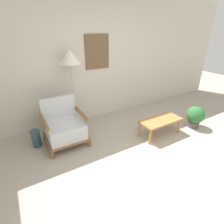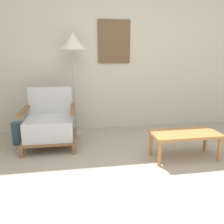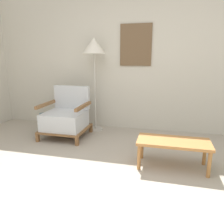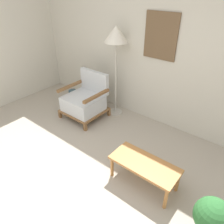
{
  "view_description": "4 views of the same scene",
  "coord_description": "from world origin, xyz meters",
  "px_view_note": "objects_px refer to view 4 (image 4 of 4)",
  "views": [
    {
      "loc": [
        -1.71,
        -1.18,
        2.02
      ],
      "look_at": [
        -0.17,
        1.45,
        0.55
      ],
      "focal_mm": 28.0,
      "sensor_mm": 36.0,
      "label": 1
    },
    {
      "loc": [
        -0.65,
        -1.46,
        1.29
      ],
      "look_at": [
        -0.17,
        1.45,
        0.55
      ],
      "focal_mm": 35.0,
      "sensor_mm": 36.0,
      "label": 2
    },
    {
      "loc": [
        0.58,
        -1.59,
        1.33
      ],
      "look_at": [
        -0.17,
        1.45,
        0.55
      ],
      "focal_mm": 35.0,
      "sensor_mm": 36.0,
      "label": 3
    },
    {
      "loc": [
        1.64,
        -0.8,
        2.31
      ],
      "look_at": [
        -0.17,
        1.45,
        0.55
      ],
      "focal_mm": 35.0,
      "sensor_mm": 36.0,
      "label": 4
    }
  ],
  "objects_px": {
    "floor_lamp": "(116,38)",
    "vase": "(73,98)",
    "coffee_table": "(144,166)",
    "armchair": "(85,101)",
    "potted_plant": "(212,218)"
  },
  "relations": [
    {
      "from": "floor_lamp",
      "to": "potted_plant",
      "type": "height_order",
      "value": "floor_lamp"
    },
    {
      "from": "coffee_table",
      "to": "floor_lamp",
      "type": "bearing_deg",
      "value": 139.79
    },
    {
      "from": "floor_lamp",
      "to": "coffee_table",
      "type": "height_order",
      "value": "floor_lamp"
    },
    {
      "from": "armchair",
      "to": "potted_plant",
      "type": "height_order",
      "value": "armchair"
    },
    {
      "from": "armchair",
      "to": "coffee_table",
      "type": "distance_m",
      "value": 1.9
    },
    {
      "from": "armchair",
      "to": "floor_lamp",
      "type": "relative_size",
      "value": 0.5
    },
    {
      "from": "armchair",
      "to": "floor_lamp",
      "type": "xyz_separation_m",
      "value": [
        0.38,
        0.46,
        1.13
      ]
    },
    {
      "from": "floor_lamp",
      "to": "vase",
      "type": "bearing_deg",
      "value": -160.48
    },
    {
      "from": "floor_lamp",
      "to": "potted_plant",
      "type": "distance_m",
      "value": 2.89
    },
    {
      "from": "coffee_table",
      "to": "potted_plant",
      "type": "relative_size",
      "value": 1.78
    },
    {
      "from": "armchair",
      "to": "coffee_table",
      "type": "height_order",
      "value": "armchair"
    },
    {
      "from": "vase",
      "to": "potted_plant",
      "type": "relative_size",
      "value": 0.7
    },
    {
      "from": "armchair",
      "to": "coffee_table",
      "type": "xyz_separation_m",
      "value": [
        1.77,
        -0.71,
        -0.03
      ]
    },
    {
      "from": "armchair",
      "to": "potted_plant",
      "type": "relative_size",
      "value": 1.72
    },
    {
      "from": "floor_lamp",
      "to": "coffee_table",
      "type": "xyz_separation_m",
      "value": [
        1.39,
        -1.17,
        -1.16
      ]
    }
  ]
}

